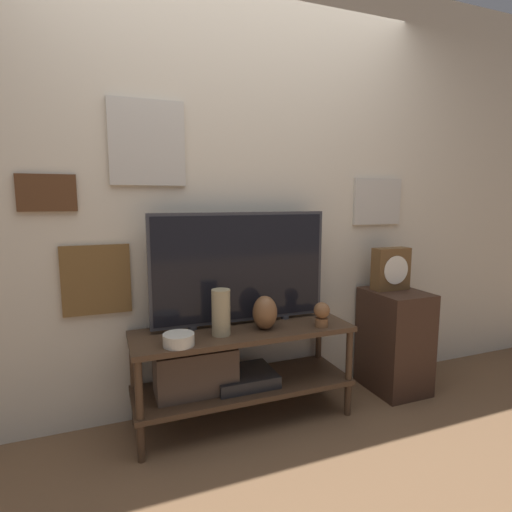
{
  "coord_description": "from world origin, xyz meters",
  "views": [
    {
      "loc": [
        -0.74,
        -1.85,
        1.31
      ],
      "look_at": [
        0.08,
        0.25,
        0.98
      ],
      "focal_mm": 28.0,
      "sensor_mm": 36.0,
      "label": 1
    }
  ],
  "objects_px": {
    "vase_tall_ceramic": "(221,312)",
    "decorative_bust": "(322,313)",
    "vase_urn_stoneware": "(265,313)",
    "vase_wide_bowl": "(179,340)",
    "television": "(241,268)",
    "mantel_clock": "(391,269)"
  },
  "relations": [
    {
      "from": "vase_urn_stoneware",
      "to": "television",
      "type": "bearing_deg",
      "value": 124.82
    },
    {
      "from": "vase_urn_stoneware",
      "to": "vase_tall_ceramic",
      "type": "bearing_deg",
      "value": -178.87
    },
    {
      "from": "television",
      "to": "vase_urn_stoneware",
      "type": "bearing_deg",
      "value": -55.18
    },
    {
      "from": "vase_tall_ceramic",
      "to": "vase_wide_bowl",
      "type": "height_order",
      "value": "vase_tall_ceramic"
    },
    {
      "from": "vase_urn_stoneware",
      "to": "vase_wide_bowl",
      "type": "relative_size",
      "value": 1.21
    },
    {
      "from": "vase_urn_stoneware",
      "to": "decorative_bust",
      "type": "xyz_separation_m",
      "value": [
        0.33,
        -0.08,
        -0.02
      ]
    },
    {
      "from": "television",
      "to": "vase_tall_ceramic",
      "type": "distance_m",
      "value": 0.31
    },
    {
      "from": "decorative_bust",
      "to": "mantel_clock",
      "type": "bearing_deg",
      "value": 16.12
    },
    {
      "from": "vase_tall_ceramic",
      "to": "mantel_clock",
      "type": "distance_m",
      "value": 1.25
    },
    {
      "from": "vase_tall_ceramic",
      "to": "mantel_clock",
      "type": "bearing_deg",
      "value": 5.16
    },
    {
      "from": "vase_tall_ceramic",
      "to": "vase_urn_stoneware",
      "type": "distance_m",
      "value": 0.27
    },
    {
      "from": "decorative_bust",
      "to": "vase_tall_ceramic",
      "type": "bearing_deg",
      "value": 172.81
    },
    {
      "from": "vase_urn_stoneware",
      "to": "vase_wide_bowl",
      "type": "height_order",
      "value": "vase_urn_stoneware"
    },
    {
      "from": "decorative_bust",
      "to": "mantel_clock",
      "type": "distance_m",
      "value": 0.7
    },
    {
      "from": "television",
      "to": "vase_urn_stoneware",
      "type": "xyz_separation_m",
      "value": [
        0.1,
        -0.14,
        -0.25
      ]
    },
    {
      "from": "television",
      "to": "mantel_clock",
      "type": "height_order",
      "value": "television"
    },
    {
      "from": "television",
      "to": "decorative_bust",
      "type": "distance_m",
      "value": 0.55
    },
    {
      "from": "vase_tall_ceramic",
      "to": "decorative_bust",
      "type": "distance_m",
      "value": 0.6
    },
    {
      "from": "vase_wide_bowl",
      "to": "decorative_bust",
      "type": "relative_size",
      "value": 1.1
    },
    {
      "from": "vase_wide_bowl",
      "to": "mantel_clock",
      "type": "bearing_deg",
      "value": 7.21
    },
    {
      "from": "vase_urn_stoneware",
      "to": "decorative_bust",
      "type": "height_order",
      "value": "vase_urn_stoneware"
    },
    {
      "from": "decorative_bust",
      "to": "vase_urn_stoneware",
      "type": "bearing_deg",
      "value": 166.33
    }
  ]
}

